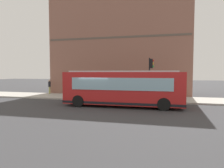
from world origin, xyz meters
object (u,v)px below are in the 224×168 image
at_px(pedestrian_near_hydrant, 64,87).
at_px(city_bus_nearside, 122,88).
at_px(pedestrian_walking_along_curb, 88,89).
at_px(traffic_light_near_corner, 151,71).
at_px(pedestrian_by_light_pole, 84,86).
at_px(newspaper_vending_box, 141,95).
at_px(pedestrian_near_building_entrance, 49,86).
at_px(fire_hydrant, 165,96).

bearing_deg(pedestrian_near_hydrant, city_bus_nearside, -124.88).
xyz_separation_m(city_bus_nearside, pedestrian_walking_along_curb, (3.00, 4.25, -0.38)).
distance_m(traffic_light_near_corner, pedestrian_by_light_pole, 8.75).
bearing_deg(newspaper_vending_box, pedestrian_near_hydrant, 76.68).
relative_size(pedestrian_walking_along_curb, pedestrian_near_building_entrance, 0.97).
xyz_separation_m(pedestrian_near_hydrant, newspaper_vending_box, (-2.36, -9.95, -0.52)).
xyz_separation_m(pedestrian_near_building_entrance, newspaper_vending_box, (-2.51, -12.11, -0.61)).
relative_size(city_bus_nearside, pedestrian_near_building_entrance, 5.52).
relative_size(city_bus_nearside, fire_hydrant, 13.58).
bearing_deg(traffic_light_near_corner, pedestrian_walking_along_curb, 90.81).
xyz_separation_m(pedestrian_walking_along_curb, pedestrian_near_building_entrance, (3.21, 6.60, 0.04)).
bearing_deg(fire_hydrant, city_bus_nearside, 138.17).
relative_size(traffic_light_near_corner, newspaper_vending_box, 4.66).
relative_size(fire_hydrant, pedestrian_near_hydrant, 0.44).
distance_m(city_bus_nearside, pedestrian_near_hydrant, 10.61).
relative_size(city_bus_nearside, pedestrian_walking_along_curb, 5.68).
distance_m(fire_hydrant, pedestrian_walking_along_curb, 7.97).
height_order(pedestrian_by_light_pole, newspaper_vending_box, pedestrian_by_light_pole).
distance_m(pedestrian_near_building_entrance, newspaper_vending_box, 12.38).
height_order(traffic_light_near_corner, pedestrian_walking_along_curb, traffic_light_near_corner).
xyz_separation_m(traffic_light_near_corner, newspaper_vending_box, (0.61, 0.98, -2.46)).
relative_size(traffic_light_near_corner, pedestrian_walking_along_curb, 2.37).
distance_m(city_bus_nearside, pedestrian_by_light_pole, 8.24).
distance_m(city_bus_nearside, pedestrian_walking_along_curb, 5.22).
height_order(city_bus_nearside, pedestrian_near_hydrant, city_bus_nearside).
bearing_deg(pedestrian_near_building_entrance, pedestrian_near_hydrant, -94.01).
distance_m(city_bus_nearside, fire_hydrant, 5.52).
relative_size(pedestrian_near_building_entrance, newspaper_vending_box, 2.03).
bearing_deg(pedestrian_near_building_entrance, fire_hydrant, -98.53).
relative_size(traffic_light_near_corner, pedestrian_near_building_entrance, 2.30).
bearing_deg(pedestrian_by_light_pole, pedestrian_walking_along_curb, -149.16).
bearing_deg(pedestrian_walking_along_curb, pedestrian_by_light_pole, 30.84).
bearing_deg(newspaper_vending_box, fire_hydrant, -81.89).
bearing_deg(city_bus_nearside, pedestrian_walking_along_curb, 54.80).
bearing_deg(pedestrian_near_building_entrance, pedestrian_by_light_pole, -95.37).
bearing_deg(pedestrian_by_light_pole, fire_hydrant, -100.16).
height_order(city_bus_nearside, fire_hydrant, city_bus_nearside).
relative_size(city_bus_nearside, newspaper_vending_box, 11.17).
height_order(traffic_light_near_corner, pedestrian_by_light_pole, traffic_light_near_corner).
bearing_deg(city_bus_nearside, newspaper_vending_box, -18.74).
bearing_deg(pedestrian_by_light_pole, city_bus_nearside, -134.28).
xyz_separation_m(city_bus_nearside, fire_hydrant, (4.04, -3.62, -1.04)).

